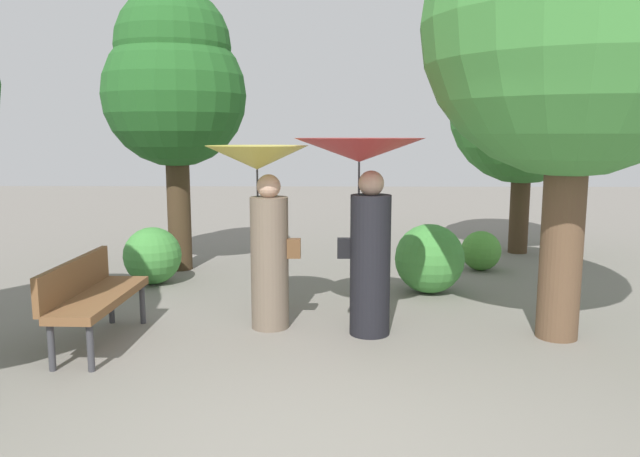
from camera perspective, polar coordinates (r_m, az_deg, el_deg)
ground_plane at (r=4.12m, az=-0.72°, el=-20.37°), size 40.00×40.00×0.00m
person_left at (r=6.23m, az=-5.37°, el=2.21°), size 1.04×1.04×1.90m
person_right at (r=6.00m, az=4.12°, el=3.20°), size 1.28×1.28×1.97m
park_bench at (r=6.21m, az=-20.67°, el=-5.68°), size 0.53×1.51×0.83m
tree_near_right at (r=10.79m, az=18.72°, el=11.62°), size 2.46×2.46×4.04m
tree_mid_left at (r=9.20m, az=-13.53°, el=13.35°), size 2.06×2.06×4.08m
bush_path_left at (r=9.34m, az=14.90°, el=-2.03°), size 0.59×0.59×0.59m
bush_path_right at (r=7.86m, az=10.25°, el=-2.80°), size 0.88×0.88×0.88m
bush_behind_bench at (r=8.50m, az=-15.47°, el=-2.48°), size 0.77×0.77×0.77m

